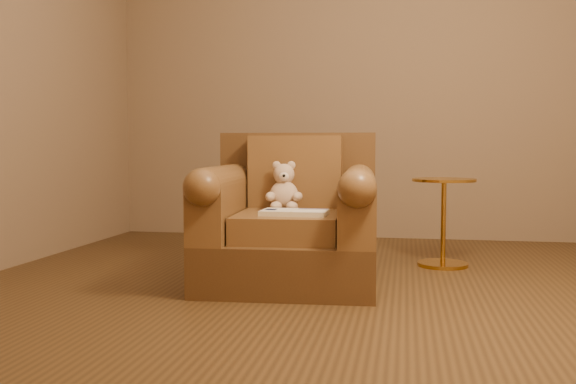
# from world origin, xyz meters

# --- Properties ---
(floor) EXTENTS (4.00, 4.00, 0.00)m
(floor) POSITION_xyz_m (0.00, 0.00, 0.00)
(floor) COLOR #4E351A
(floor) RESTS_ON ground
(armchair) EXTENTS (0.98, 0.94, 0.84)m
(armchair) POSITION_xyz_m (-0.20, 0.11, 0.32)
(armchair) COLOR #53361B
(armchair) RESTS_ON floor
(teddy_bear) EXTENTS (0.20, 0.23, 0.28)m
(teddy_bear) POSITION_xyz_m (-0.25, 0.19, 0.51)
(teddy_bear) COLOR #CFAF91
(teddy_bear) RESTS_ON armchair
(guidebook) EXTENTS (0.34, 0.21, 0.03)m
(guidebook) POSITION_xyz_m (-0.14, -0.08, 0.41)
(guidebook) COLOR beige
(guidebook) RESTS_ON armchair
(side_table) EXTENTS (0.40, 0.40, 0.55)m
(side_table) POSITION_xyz_m (0.66, 0.78, 0.30)
(side_table) COLOR gold
(side_table) RESTS_ON floor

